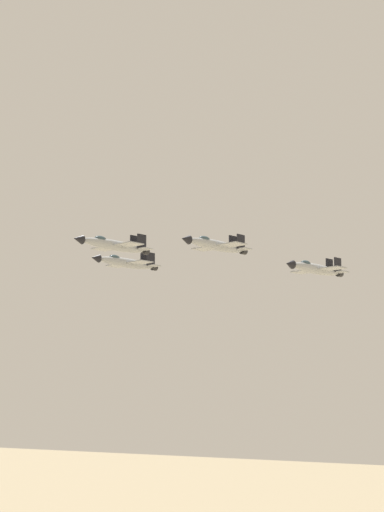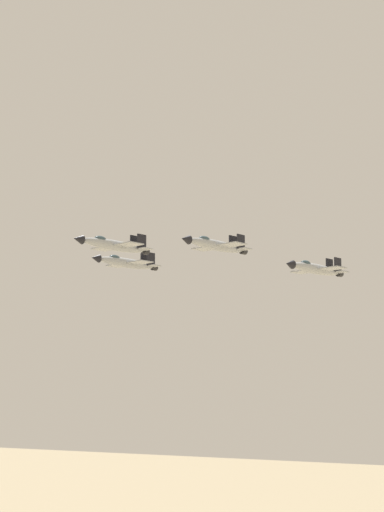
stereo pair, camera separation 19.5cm
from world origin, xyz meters
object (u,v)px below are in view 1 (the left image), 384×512
at_px(jet_left_wingman, 216,245).
at_px(jet_lead, 114,245).
at_px(jet_left_outer, 316,269).
at_px(jet_right_wingman, 126,263).

bearing_deg(jet_left_wingman, jet_lead, -40.76).
bearing_deg(jet_lead, jet_left_outer, 139.50).
bearing_deg(jet_lead, jet_left_wingman, 139.50).
xyz_separation_m(jet_right_wingman, jet_left_outer, (6.20, -41.72, -3.70)).
bearing_deg(jet_left_wingman, jet_left_outer, 139.24).
relative_size(jet_right_wingman, jet_left_outer, 1.02).
xyz_separation_m(jet_left_wingman, jet_right_wingman, (5.87, 25.51, -0.67)).
distance_m(jet_right_wingman, jet_left_outer, 42.33).
bearing_deg(jet_left_outer, jet_left_wingman, -39.40).
height_order(jet_lead, jet_right_wingman, jet_lead).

